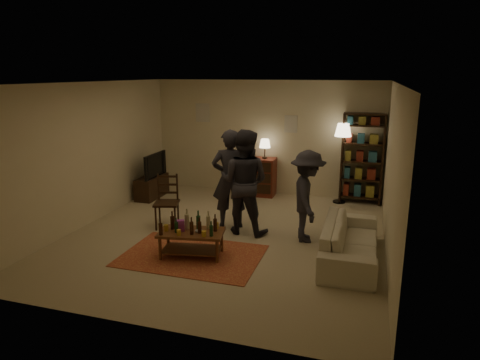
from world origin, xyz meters
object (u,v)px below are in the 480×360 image
at_px(sofa, 350,241).
at_px(person_left, 230,179).
at_px(dining_chair, 167,199).
at_px(bookshelf, 362,158).
at_px(dresser, 255,175).
at_px(coffee_table, 191,234).
at_px(person_by_sofa, 307,196).
at_px(floor_lamp, 343,136).
at_px(tv_stand, 152,181).
at_px(person_right, 244,182).

xyz_separation_m(sofa, person_left, (-2.27, 0.87, 0.63)).
xyz_separation_m(dining_chair, bookshelf, (3.46, 2.65, 0.49)).
bearing_deg(dresser, coffee_table, -90.64).
xyz_separation_m(dresser, person_by_sofa, (1.61, -2.53, 0.32)).
relative_size(bookshelf, person_by_sofa, 1.26).
bearing_deg(sofa, dining_chair, 81.19).
height_order(dresser, floor_lamp, floor_lamp).
distance_m(coffee_table, floor_lamp, 4.35).
xyz_separation_m(tv_stand, person_right, (2.72, -1.55, 0.57)).
bearing_deg(floor_lamp, person_left, -130.82).
bearing_deg(tv_stand, person_right, -29.66).
relative_size(tv_stand, floor_lamp, 0.59).
bearing_deg(floor_lamp, dining_chair, -140.23).
bearing_deg(dresser, tv_stand, -157.93).
bearing_deg(bookshelf, floor_lamp, -163.20).
bearing_deg(sofa, coffee_table, 104.17).
xyz_separation_m(dresser, person_left, (0.12, -2.24, 0.46)).
distance_m(dining_chair, person_left, 1.26).
distance_m(tv_stand, dresser, 2.43).
height_order(person_left, person_by_sofa, person_left).
distance_m(dresser, person_left, 2.29).
xyz_separation_m(dining_chair, tv_stand, (-1.23, 1.67, -0.16)).
bearing_deg(bookshelf, coffee_table, -123.16).
distance_m(dining_chair, person_by_sofa, 2.65).
xyz_separation_m(dining_chair, person_left, (1.15, 0.34, 0.39)).
height_order(tv_stand, person_left, person_left).
bearing_deg(person_by_sofa, bookshelf, -31.20).
distance_m(sofa, person_left, 2.51).
distance_m(tv_stand, floor_lamp, 4.49).
bearing_deg(floor_lamp, person_by_sofa, -99.05).
bearing_deg(sofa, person_by_sofa, 53.02).
height_order(dining_chair, dresser, dresser).
xyz_separation_m(dresser, bookshelf, (2.44, 0.07, 0.56)).
distance_m(sofa, person_right, 2.14).
xyz_separation_m(coffee_table, floor_lamp, (2.05, 3.66, 1.14)).
height_order(tv_stand, floor_lamp, floor_lamp).
relative_size(dresser, person_right, 0.71).
bearing_deg(tv_stand, floor_lamp, 11.28).
bearing_deg(person_right, dining_chair, 9.02).
height_order(dresser, person_left, person_left).
bearing_deg(tv_stand, sofa, -25.34).
xyz_separation_m(dresser, person_right, (0.46, -2.46, 0.48)).
relative_size(coffee_table, sofa, 0.53).
xyz_separation_m(person_left, person_right, (0.34, -0.22, 0.02)).
distance_m(coffee_table, dresser, 3.73).
distance_m(dresser, floor_lamp, 2.27).
distance_m(bookshelf, sofa, 3.26).
relative_size(bookshelf, floor_lamp, 1.13).
distance_m(dining_chair, bookshelf, 4.39).
bearing_deg(coffee_table, tv_stand, 128.15).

